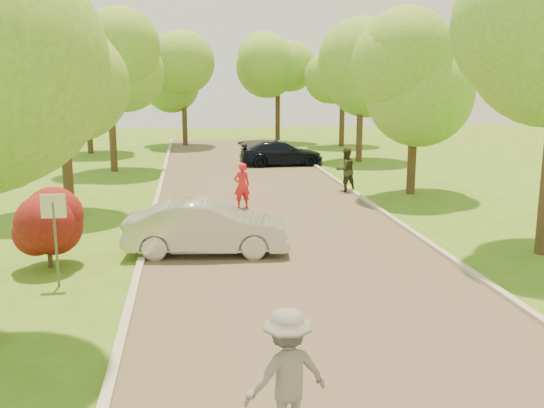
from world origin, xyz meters
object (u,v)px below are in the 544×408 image
person_striped (242,186)px  person_olive (346,170)px  dark_sedan (281,153)px  skateboarder (287,375)px  silver_sedan (207,228)px  street_sign (54,221)px

person_striped → person_olive: 5.40m
dark_sedan → person_olive: size_ratio=2.48×
dark_sedan → person_olive: person_olive is taller
skateboarder → person_olive: (5.36, 17.64, -0.07)m
silver_sedan → dark_sedan: bearing=-9.7°
silver_sedan → dark_sedan: (4.60, 16.75, -0.06)m
dark_sedan → skateboarder: bearing=169.1°
person_striped → person_olive: size_ratio=0.91×
silver_sedan → dark_sedan: silver_sedan is taller
person_olive → silver_sedan: bearing=37.8°
dark_sedan → skateboarder: (-3.86, -25.85, 0.33)m
silver_sedan → street_sign: bearing=128.4°
street_sign → silver_sedan: bearing=32.7°
dark_sedan → silver_sedan: bearing=162.2°
street_sign → person_striped: bearing=58.3°
dark_sedan → person_striped: (-3.14, -10.96, 0.18)m
street_sign → skateboarder: (4.24, -6.85, -0.56)m
street_sign → person_striped: 9.47m
street_sign → silver_sedan: 4.24m
person_striped → person_olive: bearing=-162.2°
skateboarder → person_striped: (0.73, 14.88, -0.16)m
silver_sedan → person_olive: size_ratio=2.38×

